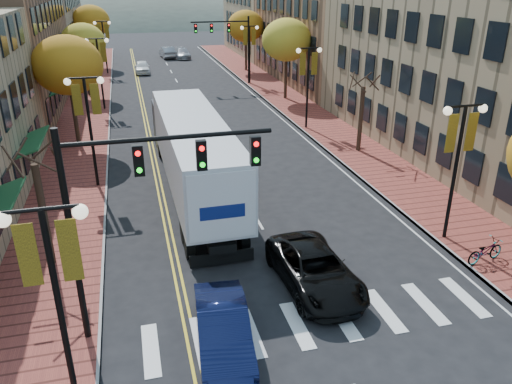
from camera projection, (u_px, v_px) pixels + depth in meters
ground at (340, 363)px, 15.01m from camera, size 200.00×200.00×0.00m
sidewalk_left at (86, 115)px, 41.81m from camera, size 4.00×85.00×0.15m
sidewalk_right at (290, 102)px, 45.94m from camera, size 4.00×85.00×0.15m
building_left_far at (27, 28)px, 63.46m from camera, size 12.00×26.00×9.50m
building_right_mid at (347, 33)px, 54.61m from camera, size 15.00×24.00×10.00m
building_right_far at (286, 15)px, 73.97m from camera, size 15.00×20.00×11.00m
tree_left_a at (44, 215)px, 19.17m from camera, size 0.28×0.28×4.20m
tree_left_b at (68, 65)px, 32.12m from camera, size 4.48×4.48×7.21m
tree_left_c at (83, 43)px, 46.50m from camera, size 4.16×4.16×6.69m
tree_left_d at (91, 21)px, 62.29m from camera, size 4.61×4.61×7.42m
tree_right_b at (361, 119)px, 32.18m from camera, size 0.28×0.28×4.20m
tree_right_c at (287, 40)px, 45.14m from camera, size 4.48×4.48×7.21m
tree_right_d at (246, 26)px, 59.43m from camera, size 4.35×4.35×7.00m
lamp_left_a at (53, 276)px, 11.59m from camera, size 1.96×0.36×6.05m
lamp_left_b at (88, 111)px, 25.81m from camera, size 1.96×0.36×6.05m
lamp_left_c at (99, 60)px, 41.81m from camera, size 1.96×0.36×6.05m
lamp_left_d at (104, 37)px, 57.82m from camera, size 1.96×0.36×6.05m
lamp_right_a at (459, 147)px, 20.36m from camera, size 1.96×0.36×6.05m
lamp_right_b at (308, 72)px, 36.36m from camera, size 1.96×0.36×6.05m
lamp_right_c at (250, 43)px, 52.36m from camera, size 1.96×0.36×6.05m
traffic_mast_near at (135, 193)px, 14.47m from camera, size 6.10×0.35×7.00m
traffic_mast_far at (231, 37)px, 51.65m from camera, size 6.10×0.34×7.00m
semi_truck at (190, 146)px, 26.20m from camera, size 2.94×17.32×4.32m
navy_sedan at (223, 330)px, 15.28m from camera, size 1.95×4.61×1.48m
black_suv at (315, 270)px, 18.43m from camera, size 2.66×5.36×1.46m
car_far_white at (142, 67)px, 59.94m from camera, size 1.81×4.30×1.45m
car_far_silver at (183, 53)px, 70.94m from camera, size 2.02×4.81×1.39m
car_far_oncoming at (167, 52)px, 71.30m from camera, size 2.12×4.92×1.58m
bicycle at (485, 251)px, 19.89m from camera, size 1.91×1.00×0.96m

